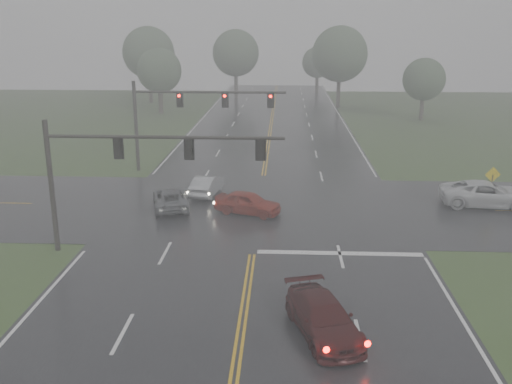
# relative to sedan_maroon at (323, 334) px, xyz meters

# --- Properties ---
(main_road) EXTENTS (18.00, 160.00, 0.02)m
(main_road) POSITION_rel_sedan_maroon_xyz_m (-3.12, 13.65, 0.00)
(main_road) COLOR black
(main_road) RESTS_ON ground
(cross_street) EXTENTS (120.00, 14.00, 0.02)m
(cross_street) POSITION_rel_sedan_maroon_xyz_m (-3.12, 15.65, 0.00)
(cross_street) COLOR black
(cross_street) RESTS_ON ground
(stop_bar) EXTENTS (8.50, 0.50, 0.01)m
(stop_bar) POSITION_rel_sedan_maroon_xyz_m (1.38, 8.05, 0.00)
(stop_bar) COLOR silver
(stop_bar) RESTS_ON ground
(sedan_maroon) EXTENTS (3.27, 5.15, 1.39)m
(sedan_maroon) POSITION_rel_sedan_maroon_xyz_m (0.00, 0.00, 0.00)
(sedan_maroon) COLOR #35090A
(sedan_maroon) RESTS_ON ground
(sedan_red) EXTENTS (4.48, 2.98, 1.42)m
(sedan_red) POSITION_rel_sedan_maroon_xyz_m (-3.76, 14.28, 0.00)
(sedan_red) COLOR maroon
(sedan_red) RESTS_ON ground
(sedan_silver) EXTENTS (2.06, 4.26, 1.35)m
(sedan_silver) POSITION_rel_sedan_maroon_xyz_m (-6.86, 18.29, 0.00)
(sedan_silver) COLOR #9FA2A7
(sedan_silver) RESTS_ON ground
(car_grey) EXTENTS (3.19, 4.95, 1.27)m
(car_grey) POSITION_rel_sedan_maroon_xyz_m (-8.78, 15.15, 0.00)
(car_grey) COLOR #55585D
(car_grey) RESTS_ON ground
(pickup_white) EXTENTS (5.98, 3.09, 1.61)m
(pickup_white) POSITION_rel_sedan_maroon_xyz_m (11.57, 16.65, 0.00)
(pickup_white) COLOR silver
(pickup_white) RESTS_ON ground
(signal_gantry_near) EXTENTS (11.93, 0.30, 6.86)m
(signal_gantry_near) POSITION_rel_sedan_maroon_xyz_m (-9.68, 7.84, 4.80)
(signal_gantry_near) COLOR black
(signal_gantry_near) RESTS_ON ground
(signal_gantry_far) EXTENTS (12.00, 0.36, 7.17)m
(signal_gantry_far) POSITION_rel_sedan_maroon_xyz_m (-9.67, 24.94, 5.01)
(signal_gantry_far) COLOR black
(signal_gantry_far) RESTS_ON ground
(sign_diamond_east) EXTENTS (1.04, 0.17, 2.51)m
(sign_diamond_east) POSITION_rel_sedan_maroon_xyz_m (12.01, 17.12, 1.69)
(sign_diamond_east) COLOR black
(sign_diamond_east) RESTS_ON ground
(tree_nw_a) EXTENTS (5.82, 5.82, 8.55)m
(tree_nw_a) POSITION_rel_sedan_maroon_xyz_m (-17.96, 55.68, 5.61)
(tree_nw_a) COLOR #362B23
(tree_nw_a) RESTS_ON ground
(tree_ne_a) EXTENTS (7.72, 7.72, 11.35)m
(tree_ne_a) POSITION_rel_sedan_maroon_xyz_m (6.04, 62.47, 7.47)
(tree_ne_a) COLOR #362B23
(tree_ne_a) RESTS_ON ground
(tree_n_mid) EXTENTS (7.34, 7.34, 10.79)m
(tree_n_mid) POSITION_rel_sedan_maroon_xyz_m (-9.39, 73.01, 7.09)
(tree_n_mid) COLOR #362B23
(tree_n_mid) RESTS_ON ground
(tree_e_near) EXTENTS (5.15, 5.15, 7.57)m
(tree_e_near) POSITION_rel_sedan_maroon_xyz_m (15.40, 52.01, 4.97)
(tree_e_near) COLOR #362B23
(tree_e_near) RESTS_ON ground
(tree_nw_b) EXTENTS (7.66, 7.66, 11.25)m
(tree_nw_b) POSITION_rel_sedan_maroon_xyz_m (-21.84, 66.65, 7.40)
(tree_nw_b) COLOR #362B23
(tree_nw_b) RESTS_ON ground
(tree_n_far) EXTENTS (5.34, 5.34, 7.84)m
(tree_n_far) POSITION_rel_sedan_maroon_xyz_m (4.06, 81.89, 5.15)
(tree_n_far) COLOR #362B23
(tree_n_far) RESTS_ON ground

